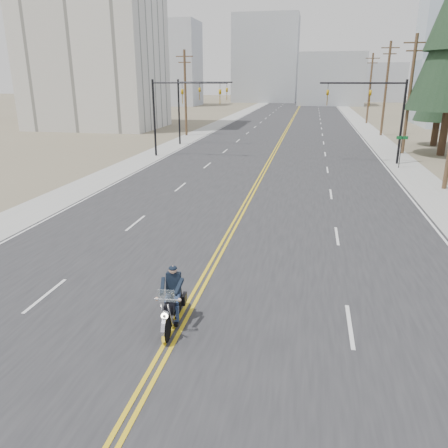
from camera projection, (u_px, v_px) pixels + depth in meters
name	position (u px, v px, depth m)	size (l,w,h in m)	color
ground_plane	(141.00, 395.00, 10.17)	(400.00, 400.00, 0.00)	#776D56
road	(291.00, 122.00, 75.35)	(20.00, 200.00, 0.01)	#303033
sidewalk_left	(226.00, 121.00, 77.46)	(3.00, 200.00, 0.01)	#A5A5A0
sidewalk_right	(360.00, 123.00, 73.24)	(3.00, 200.00, 0.01)	#A5A5A0
traffic_mast_left	(174.00, 103.00, 40.06)	(7.10, 0.26, 7.00)	black
traffic_mast_right	(379.00, 105.00, 36.77)	(7.10, 0.26, 7.00)	black
traffic_mast_far	(193.00, 100.00, 47.59)	(6.10, 0.26, 7.00)	black
street_sign	(401.00, 146.00, 35.56)	(0.90, 0.06, 2.62)	black
utility_pole_c	(410.00, 93.00, 41.46)	(2.20, 0.30, 11.00)	brown
utility_pole_d	(386.00, 88.00, 55.34)	(2.20, 0.30, 11.50)	brown
utility_pole_e	(370.00, 87.00, 71.25)	(2.20, 0.30, 11.00)	brown
utility_pole_left	(185.00, 92.00, 55.43)	(2.20, 0.30, 10.50)	brown
apartment_block	(92.00, 20.00, 61.79)	(18.00, 14.00, 30.00)	silver
haze_bldg_a	(173.00, 64.00, 120.20)	(14.00, 12.00, 22.00)	#B7BCC6
haze_bldg_b	(331.00, 79.00, 122.89)	(18.00, 14.00, 14.00)	#ADB2B7
haze_bldg_d	(266.00, 59.00, 138.63)	(20.00, 15.00, 26.00)	#ADB2B7
haze_bldg_e	(381.00, 82.00, 143.36)	(14.00, 14.00, 12.00)	#B7BCC6
haze_bldg_f	(142.00, 76.00, 137.87)	(12.00, 12.00, 16.00)	#ADB2B7
motorcyclist	(172.00, 298.00, 12.78)	(0.98, 2.30, 1.79)	black
conifer_far	(444.00, 72.00, 46.02)	(5.02, 5.02, 13.43)	#382619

